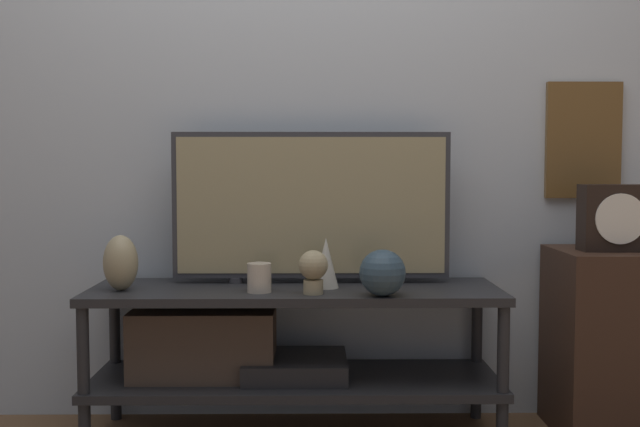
# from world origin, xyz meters

# --- Properties ---
(wall_back) EXTENTS (6.40, 0.08, 2.70)m
(wall_back) POSITION_xyz_m (-0.00, 0.54, 1.36)
(wall_back) COLOR #B2BCC6
(wall_back) RESTS_ON ground_plane
(media_console) EXTENTS (1.43, 0.45, 0.53)m
(media_console) POSITION_xyz_m (-0.12, 0.26, 0.34)
(media_console) COLOR #232326
(media_console) RESTS_ON ground_plane
(television) EXTENTS (1.00, 0.05, 0.54)m
(television) POSITION_xyz_m (0.06, 0.36, 0.81)
(television) COLOR #333338
(television) RESTS_ON media_console
(vase_slim_bronze) EXTENTS (0.09, 0.09, 0.18)m
(vase_slim_bronze) POSITION_xyz_m (0.11, 0.25, 0.62)
(vase_slim_bronze) COLOR beige
(vase_slim_bronze) RESTS_ON media_console
(vase_urn_stoneware) EXTENTS (0.12, 0.12, 0.19)m
(vase_urn_stoneware) POSITION_xyz_m (-0.59, 0.21, 0.63)
(vase_urn_stoneware) COLOR tan
(vase_urn_stoneware) RESTS_ON media_console
(vase_round_glass) EXTENTS (0.15, 0.15, 0.15)m
(vase_round_glass) POSITION_xyz_m (0.29, 0.09, 0.61)
(vase_round_glass) COLOR #2D4251
(vase_round_glass) RESTS_ON media_console
(candle_jar) EXTENTS (0.08, 0.08, 0.10)m
(candle_jar) POSITION_xyz_m (-0.12, 0.17, 0.58)
(candle_jar) COLOR #C1B29E
(candle_jar) RESTS_ON media_console
(decorative_bust) EXTENTS (0.10, 0.10, 0.15)m
(decorative_bust) POSITION_xyz_m (0.06, 0.13, 0.62)
(decorative_bust) COLOR tan
(decorative_bust) RESTS_ON media_console
(side_table) EXTENTS (0.35, 0.39, 0.66)m
(side_table) POSITION_xyz_m (1.10, 0.29, 0.33)
(side_table) COLOR #382319
(side_table) RESTS_ON ground_plane
(mantel_clock) EXTENTS (0.23, 0.11, 0.23)m
(mantel_clock) POSITION_xyz_m (1.11, 0.26, 0.78)
(mantel_clock) COLOR black
(mantel_clock) RESTS_ON side_table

